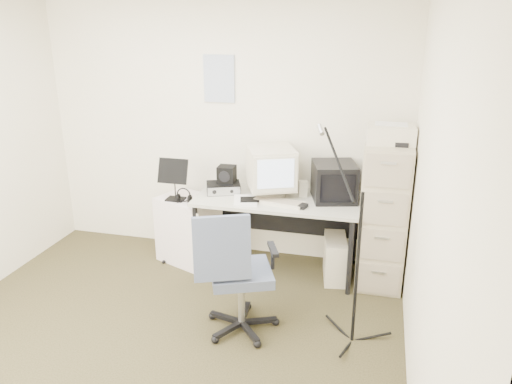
% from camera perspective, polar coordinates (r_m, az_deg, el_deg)
% --- Properties ---
extents(floor, '(3.60, 3.60, 0.01)m').
position_cam_1_polar(floor, '(3.90, -11.87, -17.34)').
color(floor, '#2B2717').
rests_on(floor, ground).
extents(wall_back, '(3.60, 0.02, 2.50)m').
position_cam_1_polar(wall_back, '(4.92, -3.83, 7.01)').
color(wall_back, white).
rests_on(wall_back, ground).
extents(wall_right, '(0.02, 3.60, 2.50)m').
position_cam_1_polar(wall_right, '(2.98, 19.23, -2.36)').
color(wall_right, white).
rests_on(wall_right, ground).
extents(wall_calendar, '(0.30, 0.02, 0.44)m').
position_cam_1_polar(wall_calendar, '(4.83, -4.24, 12.79)').
color(wall_calendar, white).
rests_on(wall_calendar, wall_back).
extents(filing_cabinet, '(0.40, 0.60, 1.30)m').
position_cam_1_polar(filing_cabinet, '(4.56, 14.34, -2.47)').
color(filing_cabinet, '#C5B28F').
rests_on(filing_cabinet, floor).
extents(printer, '(0.41, 0.29, 0.15)m').
position_cam_1_polar(printer, '(4.32, 15.13, 6.37)').
color(printer, white).
rests_on(printer, filing_cabinet).
extents(desk, '(1.50, 0.70, 0.73)m').
position_cam_1_polar(desk, '(4.72, 2.43, -4.84)').
color(desk, beige).
rests_on(desk, floor).
extents(crt_monitor, '(0.55, 0.56, 0.45)m').
position_cam_1_polar(crt_monitor, '(4.57, 1.72, 2.29)').
color(crt_monitor, white).
rests_on(crt_monitor, desk).
extents(crt_tv, '(0.46, 0.48, 0.34)m').
position_cam_1_polar(crt_tv, '(4.55, 8.90, 1.20)').
color(crt_tv, black).
rests_on(crt_tv, desk).
extents(desk_speaker, '(0.09, 0.09, 0.14)m').
position_cam_1_polar(desk_speaker, '(4.62, 5.40, 0.38)').
color(desk_speaker, beige).
rests_on(desk_speaker, desk).
extents(keyboard, '(0.49, 0.25, 0.03)m').
position_cam_1_polar(keyboard, '(4.44, 2.51, -1.16)').
color(keyboard, white).
rests_on(keyboard, desk).
extents(mouse, '(0.09, 0.11, 0.03)m').
position_cam_1_polar(mouse, '(4.35, 5.37, -1.64)').
color(mouse, black).
rests_on(mouse, desk).
extents(radio_receiver, '(0.37, 0.32, 0.09)m').
position_cam_1_polar(radio_receiver, '(4.72, -3.75, 0.50)').
color(radio_receiver, black).
rests_on(radio_receiver, desk).
extents(radio_speaker, '(0.17, 0.16, 0.16)m').
position_cam_1_polar(radio_speaker, '(4.71, -3.36, 2.04)').
color(radio_speaker, black).
rests_on(radio_speaker, radio_receiver).
extents(papers, '(0.27, 0.33, 0.02)m').
position_cam_1_polar(papers, '(4.49, -1.21, -0.98)').
color(papers, white).
rests_on(papers, desk).
extents(pc_tower, '(0.25, 0.45, 0.40)m').
position_cam_1_polar(pc_tower, '(4.69, 8.99, -7.47)').
color(pc_tower, white).
rests_on(pc_tower, floor).
extents(office_chair, '(0.76, 0.76, 1.00)m').
position_cam_1_polar(office_chair, '(3.78, -1.72, -9.02)').
color(office_chair, slate).
rests_on(office_chair, floor).
extents(side_cart, '(0.65, 0.59, 0.65)m').
position_cam_1_polar(side_cart, '(4.97, -7.71, -4.21)').
color(side_cart, white).
rests_on(side_cart, floor).
extents(music_stand, '(0.32, 0.23, 0.42)m').
position_cam_1_polar(music_stand, '(4.75, -9.29, 1.49)').
color(music_stand, black).
rests_on(music_stand, side_cart).
extents(headphones, '(0.18, 0.18, 0.03)m').
position_cam_1_polar(headphones, '(4.71, -8.25, -0.66)').
color(headphones, black).
rests_on(headphones, side_cart).
extents(mic_stand, '(0.03, 0.03, 1.54)m').
position_cam_1_polar(mic_stand, '(3.60, 11.67, -6.17)').
color(mic_stand, black).
rests_on(mic_stand, floor).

